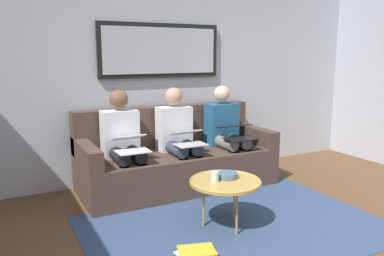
{
  "coord_description": "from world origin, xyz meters",
  "views": [
    {
      "loc": [
        1.84,
        1.84,
        1.5
      ],
      "look_at": [
        0.0,
        -1.7,
        0.75
      ],
      "focal_mm": 36.42,
      "sensor_mm": 36.0,
      "label": 1
    }
  ],
  "objects_px": {
    "cup": "(215,177)",
    "person_middle": "(178,135)",
    "magazine_stack": "(196,252)",
    "bowl": "(227,175)",
    "framed_mirror": "(161,51)",
    "laptop_silver": "(187,138)",
    "person_right": "(123,141)",
    "laptop_white": "(130,143)",
    "couch": "(175,159)",
    "laptop_black": "(237,132)",
    "coffee_table": "(225,182)",
    "person_left": "(226,130)"
  },
  "relations": [
    {
      "from": "bowl",
      "to": "laptop_white",
      "type": "relative_size",
      "value": 0.52
    },
    {
      "from": "person_right",
      "to": "laptop_white",
      "type": "height_order",
      "value": "person_right"
    },
    {
      "from": "person_left",
      "to": "laptop_black",
      "type": "relative_size",
      "value": 3.05
    },
    {
      "from": "magazine_stack",
      "to": "cup",
      "type": "bearing_deg",
      "value": -136.0
    },
    {
      "from": "laptop_silver",
      "to": "person_middle",
      "type": "bearing_deg",
      "value": -90.0
    },
    {
      "from": "bowl",
      "to": "laptop_black",
      "type": "distance_m",
      "value": 1.1
    },
    {
      "from": "laptop_black",
      "to": "person_right",
      "type": "bearing_deg",
      "value": -10.68
    },
    {
      "from": "bowl",
      "to": "laptop_silver",
      "type": "relative_size",
      "value": 0.55
    },
    {
      "from": "person_left",
      "to": "person_middle",
      "type": "bearing_deg",
      "value": 0.0
    },
    {
      "from": "laptop_silver",
      "to": "laptop_white",
      "type": "distance_m",
      "value": 0.64
    },
    {
      "from": "framed_mirror",
      "to": "laptop_silver",
      "type": "height_order",
      "value": "framed_mirror"
    },
    {
      "from": "laptop_white",
      "to": "laptop_silver",
      "type": "bearing_deg",
      "value": 179.55
    },
    {
      "from": "person_left",
      "to": "bowl",
      "type": "bearing_deg",
      "value": 58.24
    },
    {
      "from": "couch",
      "to": "laptop_silver",
      "type": "bearing_deg",
      "value": 90.0
    },
    {
      "from": "person_middle",
      "to": "person_right",
      "type": "xyz_separation_m",
      "value": [
        0.64,
        0.0,
        0.0
      ]
    },
    {
      "from": "person_left",
      "to": "person_middle",
      "type": "height_order",
      "value": "same"
    },
    {
      "from": "coffee_table",
      "to": "cup",
      "type": "distance_m",
      "value": 0.11
    },
    {
      "from": "magazine_stack",
      "to": "bowl",
      "type": "bearing_deg",
      "value": -143.0
    },
    {
      "from": "bowl",
      "to": "framed_mirror",
      "type": "bearing_deg",
      "value": -91.27
    },
    {
      "from": "framed_mirror",
      "to": "coffee_table",
      "type": "xyz_separation_m",
      "value": [
        0.09,
        1.61,
        -1.14
      ]
    },
    {
      "from": "framed_mirror",
      "to": "person_right",
      "type": "xyz_separation_m",
      "value": [
        0.64,
        0.46,
        -0.94
      ]
    },
    {
      "from": "couch",
      "to": "framed_mirror",
      "type": "relative_size",
      "value": 1.45
    },
    {
      "from": "framed_mirror",
      "to": "coffee_table",
      "type": "bearing_deg",
      "value": 86.84
    },
    {
      "from": "coffee_table",
      "to": "cup",
      "type": "xyz_separation_m",
      "value": [
        0.1,
        -0.02,
        0.06
      ]
    },
    {
      "from": "person_middle",
      "to": "magazine_stack",
      "type": "bearing_deg",
      "value": 69.66
    },
    {
      "from": "cup",
      "to": "framed_mirror",
      "type": "bearing_deg",
      "value": -96.65
    },
    {
      "from": "person_left",
      "to": "laptop_silver",
      "type": "xyz_separation_m",
      "value": [
        0.64,
        0.24,
        0.02
      ]
    },
    {
      "from": "person_middle",
      "to": "laptop_white",
      "type": "relative_size",
      "value": 3.09
    },
    {
      "from": "framed_mirror",
      "to": "cup",
      "type": "distance_m",
      "value": 1.93
    },
    {
      "from": "bowl",
      "to": "person_right",
      "type": "relative_size",
      "value": 0.17
    },
    {
      "from": "bowl",
      "to": "laptop_silver",
      "type": "distance_m",
      "value": 0.87
    },
    {
      "from": "couch",
      "to": "coffee_table",
      "type": "relative_size",
      "value": 3.52
    },
    {
      "from": "person_middle",
      "to": "laptop_silver",
      "type": "height_order",
      "value": "person_middle"
    },
    {
      "from": "framed_mirror",
      "to": "person_middle",
      "type": "relative_size",
      "value": 1.33
    },
    {
      "from": "person_left",
      "to": "laptop_silver",
      "type": "distance_m",
      "value": 0.68
    },
    {
      "from": "cup",
      "to": "person_middle",
      "type": "relative_size",
      "value": 0.08
    },
    {
      "from": "couch",
      "to": "bowl",
      "type": "height_order",
      "value": "couch"
    },
    {
      "from": "person_middle",
      "to": "magazine_stack",
      "type": "relative_size",
      "value": 3.46
    },
    {
      "from": "couch",
      "to": "laptop_black",
      "type": "distance_m",
      "value": 0.78
    },
    {
      "from": "person_right",
      "to": "framed_mirror",
      "type": "bearing_deg",
      "value": -144.47
    },
    {
      "from": "person_middle",
      "to": "magazine_stack",
      "type": "height_order",
      "value": "person_middle"
    },
    {
      "from": "laptop_black",
      "to": "laptop_white",
      "type": "bearing_deg",
      "value": -0.23
    },
    {
      "from": "laptop_silver",
      "to": "person_right",
      "type": "bearing_deg",
      "value": -20.66
    },
    {
      "from": "laptop_white",
      "to": "couch",
      "type": "bearing_deg",
      "value": -154.52
    },
    {
      "from": "bowl",
      "to": "person_middle",
      "type": "relative_size",
      "value": 0.17
    },
    {
      "from": "framed_mirror",
      "to": "magazine_stack",
      "type": "distance_m",
      "value": 2.53
    },
    {
      "from": "couch",
      "to": "laptop_silver",
      "type": "relative_size",
      "value": 6.3
    },
    {
      "from": "couch",
      "to": "cup",
      "type": "xyz_separation_m",
      "value": [
        0.18,
        1.19,
        0.16
      ]
    },
    {
      "from": "bowl",
      "to": "laptop_silver",
      "type": "bearing_deg",
      "value": -92.32
    },
    {
      "from": "bowl",
      "to": "person_left",
      "type": "relative_size",
      "value": 0.17
    }
  ]
}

